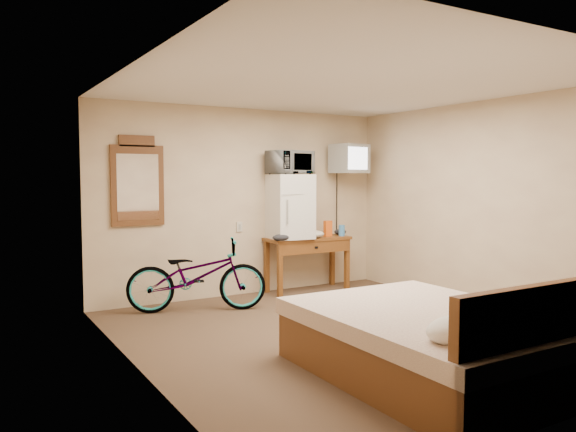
# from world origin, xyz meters

# --- Properties ---
(room) EXTENTS (4.60, 4.64, 2.50)m
(room) POSITION_xyz_m (-0.00, 0.00, 1.25)
(room) COLOR #4D3226
(room) RESTS_ON ground
(desk) EXTENTS (1.21, 0.49, 0.75)m
(desk) POSITION_xyz_m (0.85, 2.00, 0.61)
(desk) COLOR brown
(desk) RESTS_ON floor
(mini_fridge) EXTENTS (0.57, 0.55, 0.87)m
(mini_fridge) POSITION_xyz_m (0.56, 2.04, 1.19)
(mini_fridge) COLOR white
(mini_fridge) RESTS_ON desk
(microwave) EXTENTS (0.65, 0.51, 0.32)m
(microwave) POSITION_xyz_m (0.56, 2.04, 1.78)
(microwave) COLOR white
(microwave) RESTS_ON mini_fridge
(snack_bag) EXTENTS (0.11, 0.07, 0.22)m
(snack_bag) POSITION_xyz_m (1.17, 2.01, 0.86)
(snack_bag) COLOR #E85B14
(snack_bag) RESTS_ON desk
(blue_cup) EXTENTS (0.09, 0.09, 0.16)m
(blue_cup) POSITION_xyz_m (1.36, 1.94, 0.83)
(blue_cup) COLOR #3C84CE
(blue_cup) RESTS_ON desk
(cloth_cream) EXTENTS (0.35, 0.27, 0.11)m
(cloth_cream) POSITION_xyz_m (0.86, 1.93, 0.80)
(cloth_cream) COLOR beige
(cloth_cream) RESTS_ON desk
(cloth_dark_a) EXTENTS (0.23, 0.18, 0.09)m
(cloth_dark_a) POSITION_xyz_m (0.30, 1.84, 0.79)
(cloth_dark_a) COLOR black
(cloth_dark_a) RESTS_ON desk
(cloth_dark_b) EXTENTS (0.18, 0.15, 0.08)m
(cloth_dark_b) POSITION_xyz_m (1.43, 2.07, 0.79)
(cloth_dark_b) COLOR black
(cloth_dark_b) RESTS_ON desk
(crt_television) EXTENTS (0.53, 0.61, 0.41)m
(crt_television) POSITION_xyz_m (1.55, 2.02, 1.85)
(crt_television) COLOR black
(crt_television) RESTS_ON room
(wall_mirror) EXTENTS (0.64, 0.04, 1.09)m
(wall_mirror) POSITION_xyz_m (-1.45, 2.27, 1.52)
(wall_mirror) COLOR brown
(wall_mirror) RESTS_ON room
(bicycle) EXTENTS (1.72, 1.10, 0.86)m
(bicycle) POSITION_xyz_m (-0.93, 1.69, 0.43)
(bicycle) COLOR black
(bicycle) RESTS_ON floor
(bed) EXTENTS (1.64, 2.17, 0.90)m
(bed) POSITION_xyz_m (-0.13, -1.37, 0.29)
(bed) COLOR brown
(bed) RESTS_ON floor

